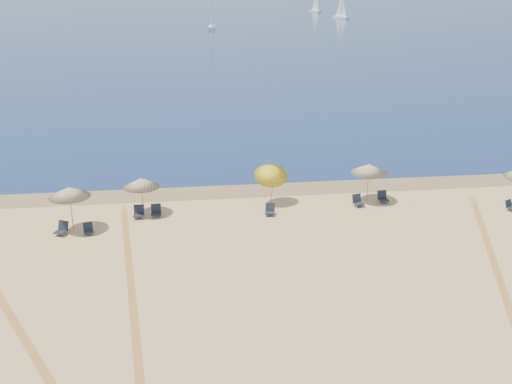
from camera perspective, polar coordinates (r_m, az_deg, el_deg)
ocean at (r=238.62m, az=-6.47°, el=16.86°), size 500.00×500.00×0.00m
wet_sand at (r=39.84m, az=-0.72°, el=0.23°), size 500.00×500.00×0.00m
umbrella_1 at (r=34.57m, az=-17.03°, el=-0.00°), size 2.25×2.26×2.54m
umbrella_2 at (r=35.99m, az=-10.64°, el=0.86°), size 2.10×2.10×2.25m
umbrella_3 at (r=36.88m, az=1.42°, el=1.84°), size 2.04×2.07×2.72m
umbrella_4 at (r=37.94m, az=10.49°, el=2.17°), size 2.28×2.28×2.43m
chair_1 at (r=34.79m, az=-17.66°, el=-3.29°), size 0.83×0.88×0.72m
chair_2 at (r=34.47m, az=-15.39°, el=-3.36°), size 0.61×0.68×0.61m
chair_3 at (r=35.99m, az=-10.88°, el=-1.87°), size 0.63×0.73×0.72m
chair_4 at (r=36.02m, az=-9.31°, el=-1.77°), size 0.61×0.70×0.70m
chair_5 at (r=35.73m, az=1.31°, el=-1.70°), size 0.67×0.75×0.67m
chair_6 at (r=37.57m, az=9.48°, el=-0.84°), size 0.73×0.80×0.70m
chair_7 at (r=38.45m, az=11.75°, el=-0.49°), size 0.63×0.72×0.70m
chair_8 at (r=39.45m, az=22.63°, el=-1.20°), size 0.71×0.75×0.61m
sailboat_0 at (r=148.85m, az=-4.17°, el=15.97°), size 1.92×5.96×8.73m
sailboat_2 at (r=180.70m, az=7.97°, el=16.52°), size 3.77×5.41×8.05m
sailboat_3 at (r=206.29m, az=5.58°, el=17.03°), size 2.87×5.32×7.69m
tire_tracks at (r=25.62m, az=-3.41°, el=-11.97°), size 58.07×40.66×0.00m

